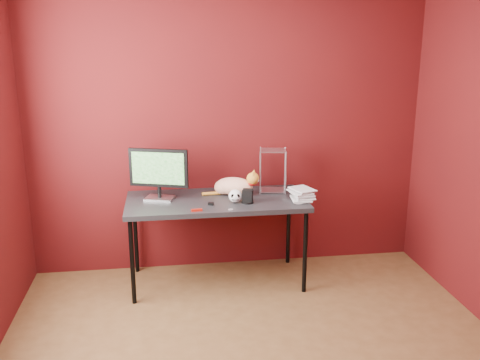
{
  "coord_description": "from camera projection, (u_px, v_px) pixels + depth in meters",
  "views": [
    {
      "loc": [
        -0.56,
        -2.89,
        2.09
      ],
      "look_at": [
        0.02,
        1.15,
        0.97
      ],
      "focal_mm": 40.0,
      "sensor_mm": 36.0,
      "label": 1
    }
  ],
  "objects": [
    {
      "name": "book_stack",
      "position": [
        294.0,
        138.0,
        4.32
      ],
      "size": [
        0.22,
        0.25,
        1.06
      ],
      "rotation": [
        0.0,
        0.0,
        0.14
      ],
      "color": "beige",
      "rests_on": "desk"
    },
    {
      "name": "cat",
      "position": [
        234.0,
        186.0,
        4.58
      ],
      "size": [
        0.48,
        0.28,
        0.23
      ],
      "rotation": [
        0.0,
        0.0,
        -0.36
      ],
      "color": "orange",
      "rests_on": "desk"
    },
    {
      "name": "washer",
      "position": [
        231.0,
        209.0,
        4.22
      ],
      "size": [
        0.04,
        0.04,
        0.0
      ],
      "primitive_type": "cylinder",
      "color": "silver",
      "rests_on": "desk"
    },
    {
      "name": "skull_mug",
      "position": [
        235.0,
        196.0,
        4.38
      ],
      "size": [
        0.11,
        0.11,
        0.11
      ],
      "rotation": [
        0.0,
        0.0,
        -0.13
      ],
      "color": "white",
      "rests_on": "desk"
    },
    {
      "name": "wire_rack",
      "position": [
        273.0,
        170.0,
        4.66
      ],
      "size": [
        0.25,
        0.22,
        0.38
      ],
      "rotation": [
        0.0,
        0.0,
        -0.19
      ],
      "color": "silver",
      "rests_on": "desk"
    },
    {
      "name": "monitor",
      "position": [
        159.0,
        171.0,
        4.42
      ],
      "size": [
        0.48,
        0.22,
        0.43
      ],
      "rotation": [
        0.0,
        0.0,
        -0.31
      ],
      "color": "silver",
      "rests_on": "desk"
    },
    {
      "name": "pocket_knife",
      "position": [
        197.0,
        210.0,
        4.18
      ],
      "size": [
        0.09,
        0.03,
        0.02
      ],
      "primitive_type": "cube",
      "rotation": [
        0.0,
        0.0,
        0.1
      ],
      "color": "#9E160C",
      "rests_on": "desk"
    },
    {
      "name": "black_gadget",
      "position": [
        211.0,
        204.0,
        4.33
      ],
      "size": [
        0.05,
        0.04,
        0.02
      ],
      "primitive_type": "cube",
      "rotation": [
        0.0,
        0.0,
        -0.36
      ],
      "color": "black",
      "rests_on": "desk"
    },
    {
      "name": "speaker",
      "position": [
        248.0,
        197.0,
        4.37
      ],
      "size": [
        0.1,
        0.1,
        0.11
      ],
      "rotation": [
        0.0,
        0.0,
        -0.33
      ],
      "color": "black",
      "rests_on": "desk"
    },
    {
      "name": "room",
      "position": [
        265.0,
        153.0,
        3.01
      ],
      "size": [
        3.52,
        3.52,
        2.61
      ],
      "color": "brown",
      "rests_on": "ground"
    },
    {
      "name": "desk",
      "position": [
        216.0,
        205.0,
        4.5
      ],
      "size": [
        1.5,
        0.7,
        0.75
      ],
      "color": "black",
      "rests_on": "ground"
    }
  ]
}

